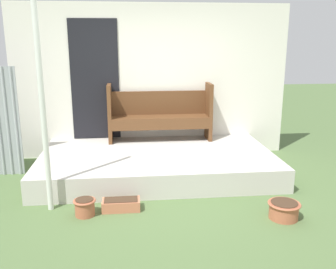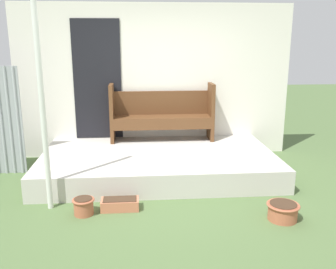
% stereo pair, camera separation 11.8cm
% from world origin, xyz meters
% --- Properties ---
extents(ground_plane, '(24.00, 24.00, 0.00)m').
position_xyz_m(ground_plane, '(0.00, 0.00, 0.00)').
color(ground_plane, '#516B3D').
extents(porch_slab, '(3.51, 1.97, 0.33)m').
position_xyz_m(porch_slab, '(-0.02, 0.98, 0.17)').
color(porch_slab, beige).
rests_on(porch_slab, ground_plane).
extents(house_wall, '(4.71, 0.08, 2.60)m').
position_xyz_m(house_wall, '(-0.06, 2.00, 1.30)').
color(house_wall, white).
rests_on(house_wall, ground_plane).
extents(support_post, '(0.07, 0.07, 2.47)m').
position_xyz_m(support_post, '(-1.41, -0.12, 1.24)').
color(support_post, white).
rests_on(support_post, ground_plane).
extents(bench, '(1.73, 0.40, 0.96)m').
position_xyz_m(bench, '(0.09, 1.75, 0.81)').
color(bench, brown).
rests_on(bench, porch_slab).
extents(flower_pot_left, '(0.27, 0.27, 0.20)m').
position_xyz_m(flower_pot_left, '(-0.98, -0.33, 0.11)').
color(flower_pot_left, '#B26042').
rests_on(flower_pot_left, ground_plane).
extents(flower_pot_middle, '(0.38, 0.38, 0.20)m').
position_xyz_m(flower_pot_middle, '(1.31, -0.65, 0.11)').
color(flower_pot_middle, '#B26042').
rests_on(flower_pot_middle, ground_plane).
extents(planter_box_rect, '(0.46, 0.21, 0.14)m').
position_xyz_m(planter_box_rect, '(-0.56, -0.23, 0.07)').
color(planter_box_rect, '#C67251').
rests_on(planter_box_rect, ground_plane).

